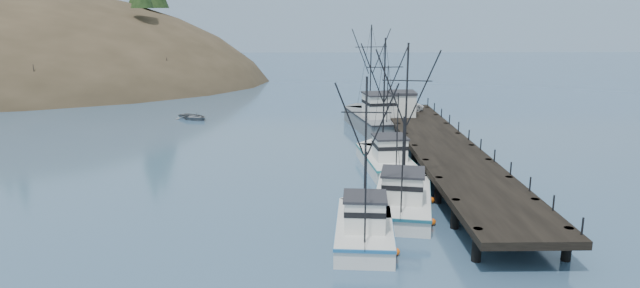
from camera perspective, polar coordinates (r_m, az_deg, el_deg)
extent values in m
plane|color=#335171|center=(36.96, -3.95, -9.10)|extent=(400.00, 400.00, 0.00)
cube|color=black|center=(52.99, 12.20, -0.36)|extent=(6.00, 44.00, 0.50)
cylinder|color=black|center=(34.18, 15.42, -9.70)|extent=(0.56, 0.56, 2.00)
cylinder|color=black|center=(35.98, 23.49, -9.18)|extent=(0.56, 0.56, 2.00)
cylinder|color=black|center=(38.65, 13.36, -6.82)|extent=(0.56, 0.56, 2.00)
cylinder|color=black|center=(40.25, 20.60, -6.52)|extent=(0.56, 0.56, 2.00)
cylinder|color=black|center=(43.24, 11.75, -4.53)|extent=(0.56, 0.56, 2.00)
cylinder|color=black|center=(44.67, 18.29, -4.36)|extent=(0.56, 0.56, 2.00)
cylinder|color=black|center=(47.91, 10.46, -2.69)|extent=(0.56, 0.56, 2.00)
cylinder|color=black|center=(49.21, 16.41, -2.59)|extent=(0.56, 0.56, 2.00)
cylinder|color=black|center=(52.64, 9.40, -1.17)|extent=(0.56, 0.56, 2.00)
cylinder|color=black|center=(53.82, 14.86, -1.12)|extent=(0.56, 0.56, 2.00)
cylinder|color=black|center=(57.42, 8.52, 0.09)|extent=(0.56, 0.56, 2.00)
cylinder|color=black|center=(58.50, 13.55, 0.11)|extent=(0.56, 0.56, 2.00)
cylinder|color=black|center=(62.23, 7.78, 1.16)|extent=(0.56, 0.56, 2.00)
cylinder|color=black|center=(63.23, 12.44, 1.17)|extent=(0.56, 0.56, 2.00)
cylinder|color=black|center=(67.07, 7.14, 2.08)|extent=(0.56, 0.56, 2.00)
cylinder|color=black|center=(68.00, 11.49, 2.07)|extent=(0.56, 0.56, 2.00)
cylinder|color=black|center=(71.93, 6.59, 2.87)|extent=(0.56, 0.56, 2.00)
cylinder|color=black|center=(72.80, 10.65, 2.86)|extent=(0.56, 0.56, 2.00)
cube|color=beige|center=(99.34, -24.79, 4.89)|extent=(4.00, 5.00, 2.80)
cube|color=beige|center=(105.45, -26.94, 5.10)|extent=(4.00, 5.00, 2.80)
cube|color=beige|center=(103.35, -21.45, 5.49)|extent=(4.00, 5.00, 2.80)
cube|color=#9EB2C6|center=(204.72, 1.26, 9.56)|extent=(360.00, 40.00, 26.00)
cube|color=silver|center=(223.49, -12.00, 9.61)|extent=(180.00, 25.00, 18.00)
cube|color=silver|center=(99.92, -26.69, 4.10)|extent=(1.00, 3.50, 0.90)
cylinder|color=black|center=(99.55, -26.86, 5.74)|extent=(0.08, 0.08, 6.00)
cube|color=silver|center=(99.89, -19.91, 4.73)|extent=(1.00, 3.50, 0.90)
cylinder|color=black|center=(99.53, -20.04, 6.38)|extent=(0.08, 0.08, 6.00)
cube|color=silver|center=(104.36, -17.91, 5.23)|extent=(1.00, 3.50, 0.90)
cylinder|color=black|center=(104.01, -18.03, 6.81)|extent=(0.08, 0.08, 6.00)
cube|color=silver|center=(103.84, -14.85, 5.40)|extent=(1.00, 3.50, 0.90)
cylinder|color=black|center=(103.49, -14.95, 6.98)|extent=(0.08, 0.08, 6.00)
cube|color=silver|center=(97.30, -14.88, 4.87)|extent=(1.00, 3.50, 0.90)
cylinder|color=black|center=(96.93, -14.98, 6.57)|extent=(0.08, 0.08, 6.00)
cube|color=silver|center=(93.13, -26.39, 3.54)|extent=(1.00, 3.50, 0.90)
cylinder|color=black|center=(92.74, -26.58, 5.30)|extent=(0.08, 0.08, 6.00)
cube|color=silver|center=(41.42, 8.23, -6.00)|extent=(5.68, 10.50, 1.60)
cube|color=silver|center=(46.14, 8.43, -3.95)|extent=(3.82, 3.82, 1.60)
cube|color=#195064|center=(41.20, 8.27, -5.08)|extent=(5.81, 10.76, 0.18)
cube|color=silver|center=(39.66, 8.26, -4.22)|extent=(3.20, 3.27, 1.90)
cube|color=#26262B|center=(39.36, 8.31, -2.80)|extent=(3.47, 3.56, 0.16)
cylinder|color=black|center=(41.32, 8.58, 2.67)|extent=(0.14, 0.14, 10.53)
cylinder|color=black|center=(36.58, 8.25, -2.13)|extent=(0.10, 0.10, 6.32)
cube|color=silver|center=(36.11, 4.44, -8.89)|extent=(4.18, 8.80, 1.60)
cube|color=silver|center=(40.09, 4.42, -6.57)|extent=(3.42, 3.42, 1.60)
cube|color=#205C93|center=(35.85, 4.46, -7.85)|extent=(4.27, 9.02, 0.18)
cube|color=silver|center=(34.46, 4.50, -6.89)|extent=(2.61, 2.61, 1.90)
cube|color=#26262B|center=(34.11, 4.53, -5.27)|extent=(2.83, 2.85, 0.16)
cylinder|color=black|center=(35.74, 4.58, -0.32)|extent=(0.14, 0.14, 8.85)
cylinder|color=black|center=(31.83, 4.57, -5.39)|extent=(0.10, 0.10, 5.31)
cube|color=silver|center=(51.68, 6.61, -1.98)|extent=(4.61, 9.96, 1.60)
cube|color=silver|center=(56.24, 5.51, -0.68)|extent=(3.70, 3.70, 1.60)
cube|color=#1D7174|center=(51.50, 6.63, -1.23)|extent=(4.71, 10.22, 0.18)
cube|color=silver|center=(50.08, 6.98, -0.43)|extent=(2.85, 2.96, 1.90)
cube|color=#26262B|center=(49.84, 7.01, 0.72)|extent=(3.09, 3.22, 0.16)
cylinder|color=black|center=(51.86, 6.42, 4.81)|extent=(0.14, 0.14, 10.32)
cylinder|color=black|center=(47.25, 7.74, 1.37)|extent=(0.10, 0.10, 6.19)
cube|color=slate|center=(67.99, 5.43, 2.07)|extent=(6.45, 13.03, 2.20)
cube|color=slate|center=(73.87, 4.06, 3.01)|extent=(4.26, 4.26, 2.20)
cube|color=black|center=(67.80, 5.45, 2.89)|extent=(6.60, 13.36, 0.18)
cube|color=silver|center=(66.05, 5.87, 3.84)|extent=(3.60, 3.99, 2.60)
cube|color=#26262B|center=(65.83, 5.90, 5.02)|extent=(3.91, 4.35, 0.16)
cylinder|color=black|center=(68.86, 5.09, 7.50)|extent=(0.14, 0.14, 10.34)
cylinder|color=black|center=(62.75, 6.76, 4.97)|extent=(0.10, 0.10, 6.20)
cube|color=silver|center=(66.44, 8.19, 3.91)|extent=(2.80, 3.00, 2.50)
cube|color=#26262B|center=(66.23, 8.23, 5.11)|extent=(3.00, 3.20, 0.30)
imported|color=white|center=(69.38, 8.28, 3.86)|extent=(5.51, 3.54, 1.41)
imported|color=slate|center=(75.93, -12.55, 2.43)|extent=(5.80, 5.67, 0.98)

